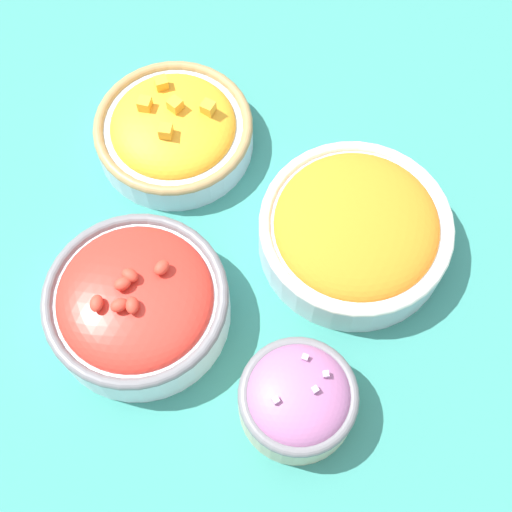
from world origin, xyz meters
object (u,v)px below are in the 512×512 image
Objects in this scene: bowl_squash at (174,130)px; bowl_cherry_tomatoes at (137,303)px; bowl_carrots at (355,230)px; bowl_red_onion at (298,398)px.

bowl_squash is 0.22m from bowl_cherry_tomatoes.
bowl_red_onion is (-0.17, 0.09, 0.00)m from bowl_carrots.
bowl_squash and bowl_carrots have the same top height.
bowl_carrots is at bearing -129.74° from bowl_squash.
bowl_squash is 1.58× the size of bowl_red_onion.
bowl_red_onion is at bearing -127.62° from bowl_cherry_tomatoes.
bowl_carrots is at bearing -76.18° from bowl_cherry_tomatoes.
bowl_cherry_tomatoes is (-0.21, 0.05, 0.01)m from bowl_squash.
bowl_red_onion is at bearing 153.76° from bowl_carrots.
bowl_cherry_tomatoes is 1.63× the size of bowl_red_onion.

